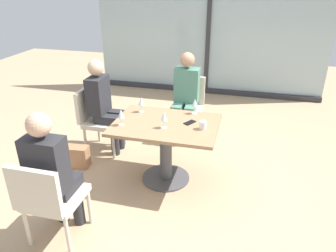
# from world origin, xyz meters

# --- Properties ---
(ground_plane) EXTENTS (12.00, 12.00, 0.00)m
(ground_plane) POSITION_xyz_m (0.00, 0.00, 0.00)
(ground_plane) COLOR tan
(window_wall_backdrop) EXTENTS (4.43, 0.10, 2.70)m
(window_wall_backdrop) POSITION_xyz_m (0.00, 3.20, 1.21)
(window_wall_backdrop) COLOR #A0B7BC
(window_wall_backdrop) RESTS_ON ground_plane
(dining_table_main) EXTENTS (1.15, 0.84, 0.73)m
(dining_table_main) POSITION_xyz_m (0.00, 0.00, 0.53)
(dining_table_main) COLOR #997551
(dining_table_main) RESTS_ON ground_plane
(chair_far_left) EXTENTS (0.50, 0.46, 0.87)m
(chair_far_left) POSITION_xyz_m (-1.08, 0.48, 0.50)
(chair_far_left) COLOR beige
(chair_far_left) RESTS_ON ground_plane
(chair_front_left) EXTENTS (0.46, 0.50, 0.87)m
(chair_front_left) POSITION_xyz_m (-0.72, -1.21, 0.50)
(chair_front_left) COLOR beige
(chair_front_left) RESTS_ON ground_plane
(chair_near_window) EXTENTS (0.46, 0.51, 0.87)m
(chair_near_window) POSITION_xyz_m (0.00, 1.21, 0.50)
(chair_near_window) COLOR beige
(chair_near_window) RESTS_ON ground_plane
(person_far_left) EXTENTS (0.39, 0.34, 1.26)m
(person_far_left) POSITION_xyz_m (-0.97, 0.48, 0.70)
(person_far_left) COLOR #28282D
(person_far_left) RESTS_ON ground_plane
(person_front_left) EXTENTS (0.34, 0.39, 1.26)m
(person_front_left) POSITION_xyz_m (-0.72, -1.11, 0.70)
(person_front_left) COLOR #28282D
(person_front_left) RESTS_ON ground_plane
(person_near_window) EXTENTS (0.34, 0.39, 1.26)m
(person_near_window) POSITION_xyz_m (-0.00, 1.11, 0.70)
(person_near_window) COLOR #4C7F6B
(person_near_window) RESTS_ON ground_plane
(wine_glass_0) EXTENTS (0.07, 0.07, 0.18)m
(wine_glass_0) POSITION_xyz_m (-0.36, 0.24, 0.86)
(wine_glass_0) COLOR silver
(wine_glass_0) RESTS_ON dining_table_main
(wine_glass_1) EXTENTS (0.07, 0.07, 0.18)m
(wine_glass_1) POSITION_xyz_m (-0.45, -0.17, 0.86)
(wine_glass_1) COLOR silver
(wine_glass_1) RESTS_ON dining_table_main
(wine_glass_2) EXTENTS (0.07, 0.07, 0.18)m
(wine_glass_2) POSITION_xyz_m (0.26, 0.34, 0.86)
(wine_glass_2) COLOR silver
(wine_glass_2) RESTS_ON dining_table_main
(wine_glass_3) EXTENTS (0.07, 0.07, 0.18)m
(wine_glass_3) POSITION_xyz_m (0.01, -0.12, 0.86)
(wine_glass_3) COLOR silver
(wine_glass_3) RESTS_ON dining_table_main
(coffee_cup) EXTENTS (0.08, 0.08, 0.09)m
(coffee_cup) POSITION_xyz_m (0.42, -0.04, 0.78)
(coffee_cup) COLOR white
(coffee_cup) RESTS_ON dining_table_main
(cell_phone_on_table) EXTENTS (0.13, 0.16, 0.01)m
(cell_phone_on_table) POSITION_xyz_m (0.26, 0.08, 0.73)
(cell_phone_on_table) COLOR black
(cell_phone_on_table) RESTS_ON dining_table_main
(handbag_0) EXTENTS (0.31, 0.19, 0.28)m
(handbag_0) POSITION_xyz_m (-1.16, -0.02, 0.14)
(handbag_0) COLOR #A3704C
(handbag_0) RESTS_ON ground_plane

